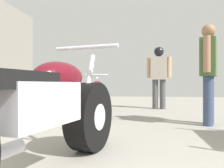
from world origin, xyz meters
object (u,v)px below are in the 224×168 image
Objects in this scene: mechanic_in_blue at (209,68)px; mechanic_with_helmet at (159,72)px; motorcycle_maroon_cruiser at (35,119)px; motorcycle_black_naked at (98,97)px.

mechanic_with_helmet is at bearing 104.96° from mechanic_in_blue.
motorcycle_maroon_cruiser is 1.34× the size of mechanic_with_helmet.
motorcycle_maroon_cruiser is at bearing -126.43° from mechanic_in_blue.
mechanic_with_helmet reaches higher than mechanic_in_blue.
mechanic_in_blue reaches higher than motorcycle_maroon_cruiser.
motorcycle_black_naked is at bearing 151.62° from mechanic_in_blue.
motorcycle_maroon_cruiser is 1.13× the size of motorcycle_black_naked.
motorcycle_maroon_cruiser is 3.08m from mechanic_in_blue.
motorcycle_maroon_cruiser reaches higher than motorcycle_black_naked.
motorcycle_black_naked is 1.98m from mechanic_with_helmet.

